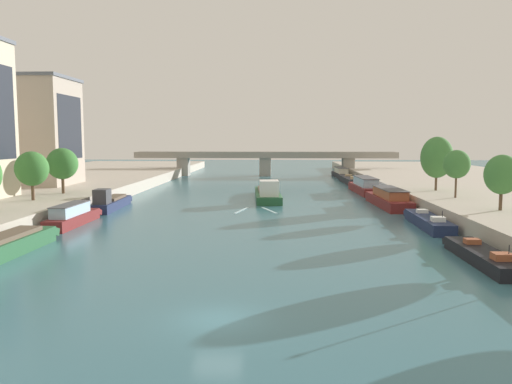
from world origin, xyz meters
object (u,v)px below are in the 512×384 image
at_px(moored_boat_right_end, 341,173).
at_px(tree_right_nearest, 437,157).
at_px(moored_boat_right_second, 483,256).
at_px(tree_left_midway, 62,164).
at_px(moored_boat_right_midway, 351,180).
at_px(moored_boat_left_near, 111,202).
at_px(bridge_far, 265,160).
at_px(tree_left_third, 32,169).
at_px(tree_right_by_lamp, 457,164).
at_px(barge_midriver, 268,193).
at_px(moored_boat_right_near, 388,199).
at_px(moored_boat_right_downstream, 428,221).
at_px(moored_boat_left_upstream, 73,216).
at_px(tree_right_second, 502,175).
at_px(moored_boat_right_upstream, 365,186).

bearing_deg(moored_boat_right_end, tree_right_nearest, -81.84).
distance_m(moored_boat_right_second, tree_left_midway, 53.12).
distance_m(moored_boat_right_midway, moored_boat_right_end, 16.16).
distance_m(moored_boat_left_near, bridge_far, 64.71).
xyz_separation_m(moored_boat_right_midway, moored_boat_right_end, (-0.12, 16.16, 0.37)).
bearing_deg(tree_left_third, tree_left_midway, 86.91).
relative_size(moored_boat_left_near, bridge_far, 0.20).
distance_m(tree_right_by_lamp, tree_right_nearest, 9.08).
height_order(barge_midriver, moored_boat_right_near, barge_midriver).
xyz_separation_m(moored_boat_right_downstream, moored_boat_right_near, (-0.68, 16.20, 0.49)).
height_order(moored_boat_left_upstream, tree_left_third, tree_left_third).
height_order(moored_boat_right_midway, tree_right_second, tree_right_second).
bearing_deg(tree_right_by_lamp, tree_right_nearest, 87.88).
relative_size(tree_right_by_lamp, bridge_far, 0.09).
distance_m(moored_boat_left_near, tree_right_second, 47.18).
bearing_deg(bridge_far, moored_boat_left_near, -107.12).
bearing_deg(moored_boat_left_upstream, moored_boat_right_end, 61.97).
bearing_deg(tree_right_nearest, bridge_far, 114.99).
relative_size(tree_right_nearest, bridge_far, 0.12).
height_order(moored_boat_left_upstream, tree_right_nearest, tree_right_nearest).
distance_m(moored_boat_right_end, tree_right_nearest, 51.37).
xyz_separation_m(barge_midriver, tree_left_third, (-27.73, -18.46, 4.77)).
relative_size(moored_boat_left_near, moored_boat_right_midway, 0.78).
height_order(tree_left_midway, tree_right_nearest, tree_right_nearest).
bearing_deg(moored_boat_right_end, moored_boat_right_downstream, -89.44).
height_order(barge_midriver, moored_boat_right_end, barge_midriver).
distance_m(tree_right_second, tree_right_by_lamp, 11.24).
distance_m(moored_boat_right_near, tree_left_midway, 44.45).
bearing_deg(tree_left_midway, tree_right_nearest, 6.75).
bearing_deg(moored_boat_right_downstream, tree_right_by_lamp, 58.18).
bearing_deg(tree_left_third, bridge_far, 69.14).
bearing_deg(moored_boat_left_near, moored_boat_right_midway, 47.76).
distance_m(moored_boat_left_near, moored_boat_right_midway, 55.77).
height_order(moored_boat_left_near, tree_right_nearest, tree_right_nearest).
xyz_separation_m(barge_midriver, moored_boat_right_end, (16.75, 45.83, 0.04)).
relative_size(moored_boat_right_upstream, tree_left_midway, 2.59).
bearing_deg(moored_boat_right_second, tree_left_midway, 146.87).
bearing_deg(tree_right_by_lamp, bridge_far, 111.55).
xyz_separation_m(moored_boat_left_upstream, tree_left_midway, (-6.72, 13.53, 4.96)).
xyz_separation_m(moored_boat_left_near, tree_right_second, (45.00, -13.36, 4.74)).
distance_m(moored_boat_right_midway, tree_left_midway, 60.14).
relative_size(barge_midriver, moored_boat_right_near, 1.18).
height_order(tree_left_midway, tree_right_by_lamp, tree_left_midway).
xyz_separation_m(moored_boat_left_near, tree_right_nearest, (44.60, 6.91, 5.75)).
xyz_separation_m(moored_boat_right_second, bridge_far, (-18.52, 89.82, 3.32)).
bearing_deg(bridge_far, moored_boat_right_upstream, -65.67).
bearing_deg(moored_boat_right_end, tree_right_by_lamp, -83.39).
bearing_deg(tree_right_nearest, moored_boat_right_downstream, -108.96).
relative_size(moored_boat_right_downstream, tree_right_nearest, 1.69).
bearing_deg(tree_left_third, moored_boat_right_downstream, -6.74).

